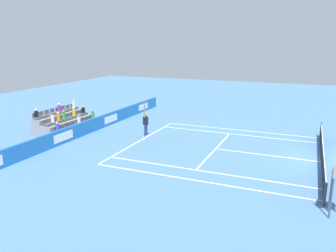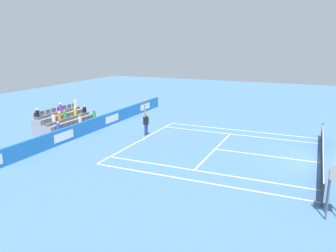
{
  "view_description": "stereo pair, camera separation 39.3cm",
  "coord_description": "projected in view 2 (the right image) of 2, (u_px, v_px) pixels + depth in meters",
  "views": [
    {
      "loc": [
        20.67,
        -1.04,
        6.84
      ],
      "look_at": [
        -0.46,
        -10.02,
        1.1
      ],
      "focal_mm": 35.85,
      "sensor_mm": 36.0,
      "label": 1
    },
    {
      "loc": [
        20.52,
        -0.68,
        6.84
      ],
      "look_at": [
        -0.46,
        -10.02,
        1.1
      ],
      "focal_mm": 35.85,
      "sensor_mm": 36.0,
      "label": 2
    }
  ],
  "objects": [
    {
      "name": "line_service",
      "position": [
        215.0,
        149.0,
        22.1
      ],
      "size": [
        8.23,
        0.1,
        0.01
      ],
      "primitive_type": "cube",
      "color": "white",
      "rests_on": "ground"
    },
    {
      "name": "line_centre_service",
      "position": [
        265.0,
        156.0,
        20.84
      ],
      "size": [
        0.1,
        6.4,
        0.01
      ],
      "primitive_type": "cube",
      "color": "white",
      "rests_on": "ground"
    },
    {
      "name": "sponsor_barrier",
      "position": [
        89.0,
        126.0,
        25.95
      ],
      "size": [
        24.12,
        0.22,
        1.05
      ],
      "color": "#1E66AD",
      "rests_on": "ground"
    },
    {
      "name": "tennis_player",
      "position": [
        146.0,
        123.0,
        24.88
      ],
      "size": [
        0.53,
        0.39,
        2.85
      ],
      "color": "navy",
      "rests_on": "ground"
    },
    {
      "name": "loose_tennis_ball",
      "position": [
        297.0,
        172.0,
        18.06
      ],
      "size": [
        0.07,
        0.07,
        0.07
      ],
      "primitive_type": "sphere",
      "color": "#D1E533",
      "rests_on": "ground"
    },
    {
      "name": "line_doubles_sideline_right",
      "position": [
        240.0,
        130.0,
        26.78
      ],
      "size": [
        0.1,
        11.89,
        0.01
      ],
      "primitive_type": "cube",
      "color": "white",
      "rests_on": "ground"
    },
    {
      "name": "tennis_net",
      "position": [
        322.0,
        155.0,
        19.45
      ],
      "size": [
        11.97,
        0.1,
        1.07
      ],
      "color": "#33383D",
      "rests_on": "ground"
    },
    {
      "name": "line_centre_mark",
      "position": [
        143.0,
        140.0,
        24.23
      ],
      "size": [
        0.1,
        0.2,
        0.01
      ],
      "primitive_type": "cube",
      "color": "white",
      "rests_on": "ground"
    },
    {
      "name": "line_baseline",
      "position": [
        142.0,
        140.0,
        24.27
      ],
      "size": [
        10.97,
        0.1,
        0.01
      ],
      "primitive_type": "cube",
      "color": "white",
      "rests_on": "ground"
    },
    {
      "name": "line_doubles_sideline_left",
      "position": [
        194.0,
        181.0,
        17.06
      ],
      "size": [
        0.1,
        11.89,
        0.01
      ],
      "primitive_type": "cube",
      "color": "white",
      "rests_on": "ground"
    },
    {
      "name": "line_singles_sideline_right",
      "position": [
        236.0,
        135.0,
        25.57
      ],
      "size": [
        0.1,
        11.89,
        0.01
      ],
      "primitive_type": "cube",
      "color": "white",
      "rests_on": "ground"
    },
    {
      "name": "stadium_stand",
      "position": [
        66.0,
        123.0,
        26.86
      ],
      "size": [
        4.96,
        2.85,
        2.11
      ],
      "color": "gray",
      "rests_on": "ground"
    },
    {
      "name": "line_singles_sideline_left",
      "position": [
        202.0,
        171.0,
        18.27
      ],
      "size": [
        0.1,
        11.89,
        0.01
      ],
      "primitive_type": "cube",
      "color": "white",
      "rests_on": "ground"
    },
    {
      "name": "ground_plane",
      "position": [
        321.0,
        163.0,
        19.57
      ],
      "size": [
        80.0,
        80.0,
        0.0
      ],
      "primitive_type": "plane",
      "color": "#4C7AB2"
    }
  ]
}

